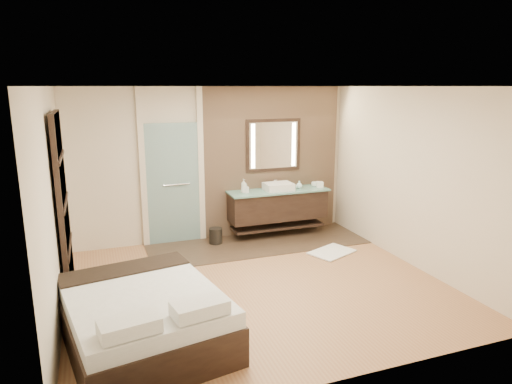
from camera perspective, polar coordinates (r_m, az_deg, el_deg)
name	(u,v)px	position (r m, az deg, el deg)	size (l,w,h in m)	color
floor	(258,285)	(6.48, 0.21, -11.54)	(5.00, 5.00, 0.00)	#9D6441
tile_strip	(258,243)	(8.06, 0.28, -6.44)	(3.80, 1.30, 0.01)	#37281E
stone_wall	(272,161)	(8.46, 2.03, 3.89)	(2.60, 0.08, 2.70)	tan
vanity	(278,205)	(8.35, 2.74, -1.64)	(1.85, 0.55, 0.88)	black
mirror_unit	(273,145)	(8.37, 2.19, 5.86)	(1.06, 0.04, 0.96)	black
frosted_door	(173,179)	(7.99, -10.36, 1.63)	(1.10, 0.12, 2.70)	silver
shoji_partition	(63,206)	(6.32, -22.94, -1.62)	(0.06, 1.20, 2.40)	black
bed	(144,317)	(5.17, -13.84, -14.97)	(1.83, 2.14, 0.73)	black
bath_mat	(332,252)	(7.73, 9.46, -7.40)	(0.72, 0.50, 0.02)	white
waste_bin	(216,236)	(8.05, -5.05, -5.51)	(0.23, 0.23, 0.29)	black
tissue_box	(320,185)	(8.57, 7.98, 0.93)	(0.12, 0.12, 0.10)	white
soap_bottle_a	(244,186)	(8.04, -1.55, 0.77)	(0.09, 0.10, 0.25)	silver
soap_bottle_b	(246,188)	(8.04, -1.23, 0.47)	(0.07, 0.07, 0.16)	#B2B2B2
soap_bottle_c	(299,185)	(8.41, 5.43, 0.92)	(0.11, 0.11, 0.15)	#BBEBEA
cup	(314,184)	(8.64, 7.30, 0.99)	(0.11, 0.11, 0.09)	white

